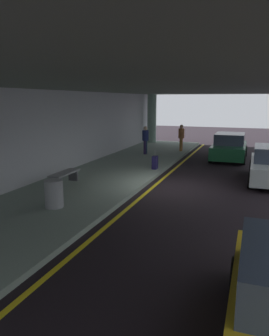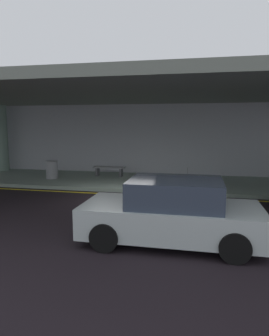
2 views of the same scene
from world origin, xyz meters
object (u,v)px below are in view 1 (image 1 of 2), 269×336
Objects in this scene: support_column_left_mid at (152,118)px; traveler_with_luggage at (181,136)px; suitcase_upright_primary at (155,162)px; bench_metal at (65,175)px; car_dark_green at (229,147)px; trash_bin_steel at (54,194)px; person_waiting_for_ride at (145,138)px.

traveler_with_luggage is at bearing -139.02° from support_column_left_mid.
suitcase_upright_primary is 4.68m from bench_metal.
traveler_with_luggage reaches higher than car_dark_green.
car_dark_green is 12.03m from trash_bin_steel.
car_dark_green is 2.44× the size of person_waiting_for_ride.
bench_metal is (-9.95, 2.44, -0.61)m from traveler_with_luggage.
support_column_left_mid is at bearing 159.07° from person_waiting_for_ride.
car_dark_green is 2.44× the size of traveler_with_luggage.
person_waiting_for_ride is at bearing 101.48° from car_dark_green.
traveler_with_luggage and person_waiting_for_ride have the same top height.
traveler_with_luggage is (-3.56, -3.09, -0.86)m from support_column_left_mid.
person_waiting_for_ride is (-1.99, 1.77, 0.00)m from traveler_with_luggage.
traveler_with_luggage reaches higher than suitcase_upright_primary.
traveler_with_luggage is at bearing -5.70° from trash_bin_steel.
person_waiting_for_ride is at bearing 77.18° from traveler_with_luggage.
car_dark_green is 10.31m from bench_metal.
support_column_left_mid is 4.06× the size of suitcase_upright_primary.
bench_metal is at bearing -177.24° from support_column_left_mid.
trash_bin_steel is at bearing -31.52° from person_waiting_for_ride.
support_column_left_mid reaches higher than trash_bin_steel.
support_column_left_mid is 2.17× the size of person_waiting_for_ride.
car_dark_green is at bearing -173.39° from traveler_with_luggage.
traveler_with_luggage reaches higher than bench_metal.
support_column_left_mid is 10.15m from suitcase_upright_primary.
support_column_left_mid reaches higher than bench_metal.
trash_bin_steel is at bearing 113.06° from traveler_with_luggage.
trash_bin_steel is (-12.48, 1.24, -0.54)m from traveler_with_luggage.
person_waiting_for_ride reaches higher than suitcase_upright_primary.
support_column_left_mid is 7.94m from car_dark_green.
bench_metal is at bearing -39.20° from person_waiting_for_ride.
person_waiting_for_ride is 4.42m from suitcase_upright_primary.
car_dark_green is 2.56× the size of bench_metal.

